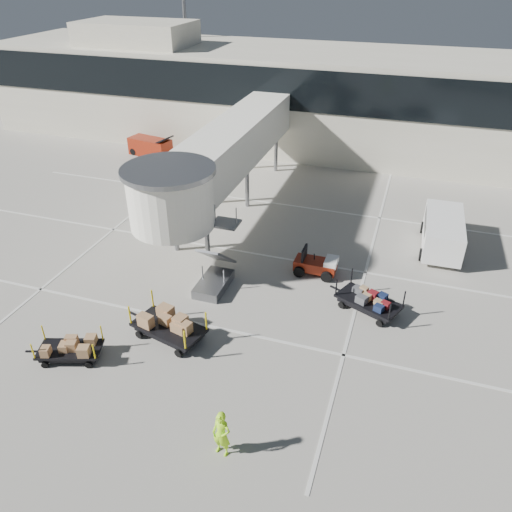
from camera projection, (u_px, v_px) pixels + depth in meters
The scene contains 11 objects.
ground at pixel (200, 355), 21.91m from camera, with size 140.00×140.00×0.00m, color #B2AC9F.
lane_markings at pixel (253, 250), 29.65m from camera, with size 40.00×30.00×0.02m.
terminal at pixel (330, 99), 44.15m from camera, with size 64.00×12.11×15.20m.
jet_bridge at pixel (217, 159), 30.70m from camera, with size 5.70×20.40×6.03m.
baggage_tug at pixel (317, 265), 27.25m from camera, with size 2.32×1.48×1.51m.
suitcase_cart at pixel (370, 302), 24.34m from camera, with size 3.78×2.64×1.48m.
box_cart_near at pixel (170, 328), 22.60m from camera, with size 4.19×2.42×1.61m.
box_cart_far at pixel (71, 349), 21.52m from camera, with size 3.35×2.09×1.29m.
ground_worker at pixel (222, 434), 17.16m from camera, with size 0.70×0.46×1.92m, color #97E117.
minivan at pixel (443, 230), 29.37m from camera, with size 2.40×5.27×1.98m.
belt_loader at pixel (151, 147), 43.26m from camera, with size 4.22×2.26×1.93m.
Camera 1 is at (7.52, -14.83, 15.12)m, focal length 35.00 mm.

